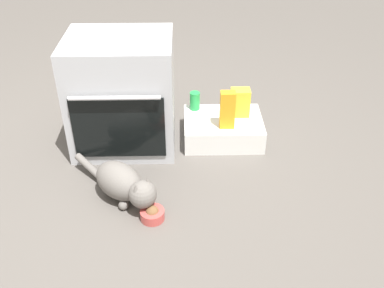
{
  "coord_description": "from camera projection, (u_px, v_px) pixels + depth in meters",
  "views": [
    {
      "loc": [
        0.42,
        -1.9,
        1.59
      ],
      "look_at": [
        0.46,
        0.07,
        0.25
      ],
      "focal_mm": 40.97,
      "sensor_mm": 36.0,
      "label": 1
    }
  ],
  "objects": [
    {
      "name": "ground",
      "position": [
        110.0,
        189.0,
        2.45
      ],
      "size": [
        8.0,
        8.0,
        0.0
      ],
      "primitive_type": "plane",
      "color": "#56514C"
    },
    {
      "name": "oven",
      "position": [
        122.0,
        94.0,
        2.66
      ],
      "size": [
        0.62,
        0.56,
        0.7
      ],
      "color": "#B7BABF",
      "rests_on": "ground"
    },
    {
      "name": "pantry_cabinet",
      "position": [
        223.0,
        129.0,
        2.84
      ],
      "size": [
        0.5,
        0.39,
        0.15
      ],
      "primitive_type": "cube",
      "color": "white",
      "rests_on": "ground"
    },
    {
      "name": "food_bowl",
      "position": [
        152.0,
        214.0,
        2.24
      ],
      "size": [
        0.13,
        0.13,
        0.08
      ],
      "color": "#C64C47",
      "rests_on": "ground"
    },
    {
      "name": "cat",
      "position": [
        123.0,
        183.0,
        2.32
      ],
      "size": [
        0.5,
        0.49,
        0.21
      ],
      "rotation": [
        0.0,
        0.0,
        -0.76
      ],
      "color": "slate",
      "rests_on": "ground"
    },
    {
      "name": "soda_can",
      "position": [
        195.0,
        101.0,
        2.88
      ],
      "size": [
        0.07,
        0.07,
        0.12
      ],
      "primitive_type": "cylinder",
      "color": "green",
      "rests_on": "pantry_cabinet"
    },
    {
      "name": "snack_bag",
      "position": [
        240.0,
        102.0,
        2.8
      ],
      "size": [
        0.12,
        0.09,
        0.18
      ],
      "primitive_type": "cube",
      "color": "yellow",
      "rests_on": "pantry_cabinet"
    },
    {
      "name": "juice_carton",
      "position": [
        227.0,
        110.0,
        2.66
      ],
      "size": [
        0.09,
        0.06,
        0.24
      ],
      "primitive_type": "cube",
      "color": "orange",
      "rests_on": "pantry_cabinet"
    }
  ]
}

